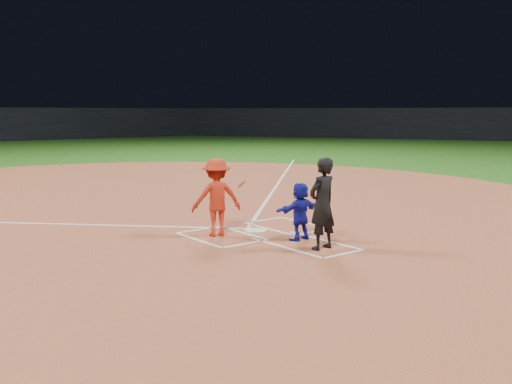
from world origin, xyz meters
TOP-DOWN VIEW (x-y plane):
  - ground at (0.00, 0.00)m, footprint 120.00×120.00m
  - home_plate_dirt at (0.00, 6.00)m, footprint 28.00×28.00m
  - stadium_wall_right at (42.00, 24.00)m, footprint 31.04×52.56m
  - home_plate at (0.00, 0.00)m, footprint 0.60×0.60m
  - catcher at (0.18, -1.33)m, footprint 1.19×0.44m
  - umpire at (-0.05, -2.24)m, footprint 0.72×0.51m
  - chalk_markings at (0.00, 5.29)m, footprint 28.35×17.32m
  - batter_at_plate at (-1.01, 0.13)m, footprint 1.45×1.04m

SIDE VIEW (x-z plane):
  - ground at x=0.00m, z-range 0.00..0.00m
  - home_plate_dirt at x=0.00m, z-range 0.00..0.01m
  - chalk_markings at x=0.00m, z-range 0.01..0.02m
  - home_plate at x=0.00m, z-range 0.01..0.03m
  - catcher at x=0.18m, z-range 0.01..1.27m
  - batter_at_plate at x=-1.01m, z-range 0.01..1.75m
  - umpire at x=-0.05m, z-range 0.01..1.88m
  - stadium_wall_right at x=42.00m, z-range 0.00..3.20m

